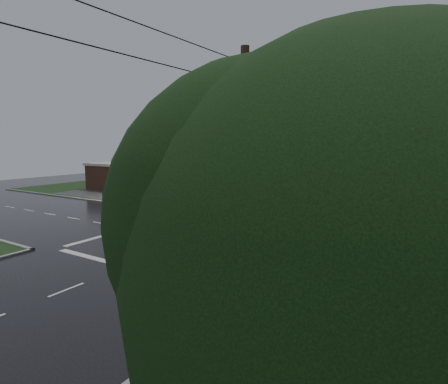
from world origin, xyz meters
The scene contains 16 objects.
ground centered at (0.00, 0.00, 0.00)m, with size 120.00×120.00×0.00m, color black.
grass_nw centered at (-26.00, 26.00, 0.04)m, with size 36.00×36.00×0.08m, color black.
gas_station centered at (-25.68, 19.70, 2.55)m, with size 26.20×18.00×5.60m.
pylon_sign centered at (-10.50, 10.50, 4.01)m, with size 2.00×0.35×6.00m.
utility_pole_nw centered at (-9.50, 9.50, 5.72)m, with size 2.20×0.32×11.00m.
utility_pole_se centered at (9.50, -9.50, 5.72)m, with size 2.20×0.32×11.00m.
utility_pole_n centered at (-9.50, 38.00, 5.47)m, with size 2.20×0.32×10.50m.
traffic_signals centered at (0.02, -0.02, 6.48)m, with size 26.87×26.87×1.47m.
house_near centered at (-20.95, 36.00, 4.41)m, with size 11.05×8.48×8.60m.
house_far centered at (-21.95, 48.00, 4.41)m, with size 11.05×8.48×8.60m.
tree_nw_behind centered at (-33.84, 29.99, 6.18)m, with size 8.93×7.60×10.00m.
tree_ne_near centered at (14.14, 21.99, 5.56)m, with size 7.99×6.80×8.98m.
tree_se centered at (15.15, -16.01, 5.56)m, with size 8.22×7.00×9.08m.
car_north centered at (-0.80, 17.40, 0.75)m, with size 1.59×4.55×1.50m, color black.
car_crossing centered at (-0.16, 2.68, 0.73)m, with size 1.73×4.31×1.47m, color slate.
car_pump centered at (-16.03, 18.49, 0.60)m, with size 1.68×4.12×1.20m, color #4E1811.
Camera 1 is at (15.85, -21.29, 7.47)m, focal length 28.00 mm.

